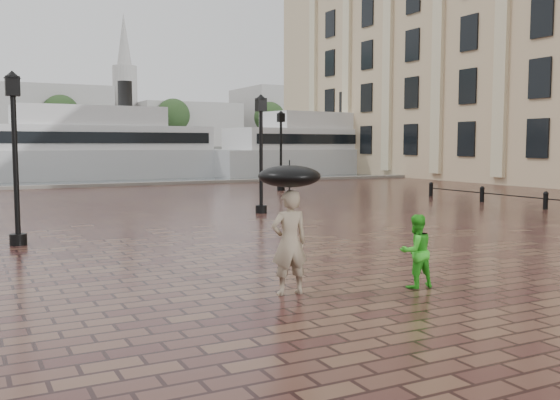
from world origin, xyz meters
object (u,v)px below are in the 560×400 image
at_px(child_pedestrian, 416,251).
at_px(ferry_near, 91,149).
at_px(adult_pedestrian, 289,242).
at_px(ferry_far, 322,149).
at_px(street_lamps, 122,152).

height_order(child_pedestrian, ferry_near, ferry_near).
bearing_deg(adult_pedestrian, ferry_far, -115.94).
height_order(adult_pedestrian, ferry_far, ferry_far).
distance_m(ferry_near, ferry_far, 20.23).
height_order(street_lamps, adult_pedestrian, street_lamps).
xyz_separation_m(adult_pedestrian, ferry_far, (23.98, 38.84, 1.30)).
height_order(adult_pedestrian, ferry_near, ferry_near).
bearing_deg(ferry_far, adult_pedestrian, -130.07).
relative_size(adult_pedestrian, ferry_near, 0.08).
bearing_deg(ferry_near, ferry_far, -2.97).
bearing_deg(street_lamps, adult_pedestrian, -92.43).
distance_m(child_pedestrian, ferry_far, 45.03).
distance_m(street_lamps, adult_pedestrian, 15.60).
height_order(street_lamps, child_pedestrian, street_lamps).
xyz_separation_m(ferry_near, ferry_far, (20.22, -0.58, -0.03)).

